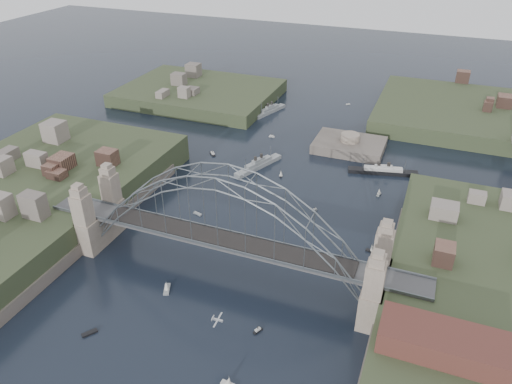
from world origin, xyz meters
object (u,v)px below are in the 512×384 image
(naval_cruiser_near, at_px, (258,165))
(naval_cruiser_far, at_px, (270,111))
(fort_island, at_px, (349,150))
(wharf_shed, at_px, (445,343))
(bridge, at_px, (224,224))
(ocean_liner, at_px, (383,171))

(naval_cruiser_near, height_order, naval_cruiser_far, naval_cruiser_far)
(fort_island, relative_size, naval_cruiser_near, 1.23)
(wharf_shed, bearing_deg, naval_cruiser_far, 122.58)
(fort_island, bearing_deg, bridge, -99.73)
(fort_island, height_order, naval_cruiser_near, fort_island)
(wharf_shed, height_order, naval_cruiser_far, wharf_shed)
(bridge, xyz_separation_m, naval_cruiser_far, (-22.99, 90.83, -11.45))
(naval_cruiser_far, height_order, ocean_liner, naval_cruiser_far)
(wharf_shed, relative_size, naval_cruiser_far, 1.21)
(fort_island, xyz_separation_m, naval_cruiser_near, (-22.82, -22.49, 1.20))
(bridge, distance_m, ocean_liner, 63.58)
(naval_cruiser_near, bearing_deg, bridge, -77.16)
(bridge, relative_size, wharf_shed, 4.20)
(bridge, xyz_separation_m, ocean_liner, (24.75, 57.41, -11.56))
(bridge, relative_size, fort_island, 3.82)
(bridge, xyz_separation_m, wharf_shed, (44.00, -14.00, -2.32))
(wharf_shed, distance_m, naval_cruiser_far, 124.74)
(fort_island, bearing_deg, naval_cruiser_near, -135.42)
(naval_cruiser_near, bearing_deg, wharf_shed, -48.29)
(wharf_shed, xyz_separation_m, naval_cruiser_near, (-54.82, 61.51, -9.15))
(bridge, bearing_deg, naval_cruiser_far, 104.20)
(wharf_shed, bearing_deg, fort_island, 110.85)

